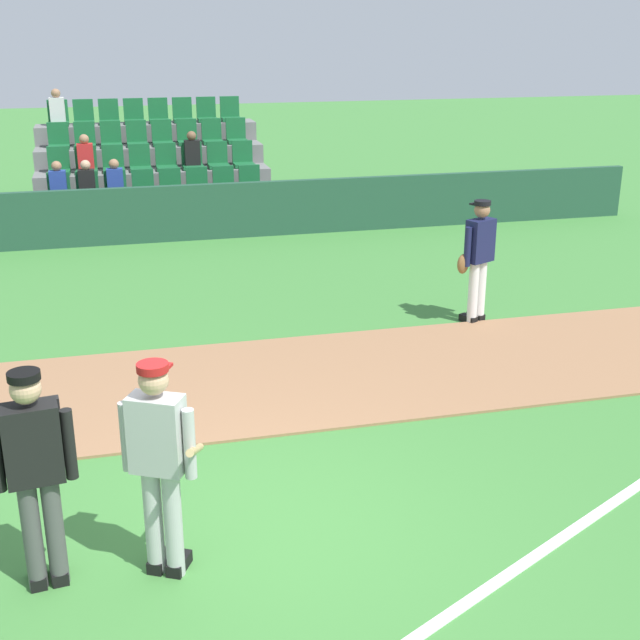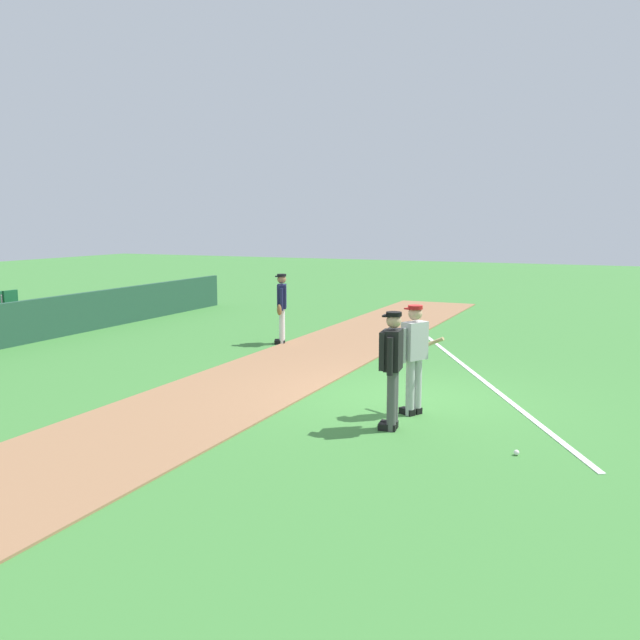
{
  "view_description": "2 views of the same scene",
  "coord_description": "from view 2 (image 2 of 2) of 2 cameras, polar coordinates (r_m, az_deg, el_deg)",
  "views": [
    {
      "loc": [
        -0.95,
        -6.1,
        4.04
      ],
      "look_at": [
        1.13,
        2.14,
        1.04
      ],
      "focal_mm": 47.27,
      "sensor_mm": 36.0,
      "label": 1
    },
    {
      "loc": [
        -10.94,
        -3.4,
        3.07
      ],
      "look_at": [
        0.21,
        1.63,
        1.27
      ],
      "focal_mm": 38.05,
      "sensor_mm": 36.0,
      "label": 2
    }
  ],
  "objects": [
    {
      "name": "runner_navy_jersey",
      "position": [
        16.95,
        -3.25,
        1.19
      ],
      "size": [
        0.65,
        0.41,
        1.76
      ],
      "color": "white",
      "rests_on": "ground"
    },
    {
      "name": "foul_line_chalk",
      "position": [
        14.56,
        12.3,
        -3.99
      ],
      "size": [
        10.67,
        5.67,
        0.01
      ],
      "primitive_type": "cube",
      "rotation": [
        0.0,
        0.0,
        0.48
      ],
      "color": "white",
      "rests_on": "ground"
    },
    {
      "name": "ground_plane",
      "position": [
        11.86,
        6.85,
        -6.71
      ],
      "size": [
        80.0,
        80.0,
        0.0
      ],
      "primitive_type": "plane",
      "color": "#42843A"
    },
    {
      "name": "umpire_home_plate",
      "position": [
        10.0,
        6.05,
        -3.64
      ],
      "size": [
        0.59,
        0.34,
        1.76
      ],
      "color": "#4C4C4C",
      "rests_on": "ground"
    },
    {
      "name": "batter_grey_jersey",
      "position": [
        10.82,
        7.94,
        -2.93
      ],
      "size": [
        0.64,
        0.79,
        1.76
      ],
      "color": "#B2B2B2",
      "rests_on": "ground"
    },
    {
      "name": "infield_dirt_path",
      "position": [
        13.02,
        -5.75,
        -5.26
      ],
      "size": [
        28.0,
        2.77,
        0.03
      ],
      "primitive_type": "cube",
      "color": "#9E704C",
      "rests_on": "ground"
    },
    {
      "name": "baseball",
      "position": [
        9.47,
        16.19,
        -10.66
      ],
      "size": [
        0.07,
        0.07,
        0.07
      ],
      "primitive_type": "sphere",
      "color": "white",
      "rests_on": "ground"
    }
  ]
}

